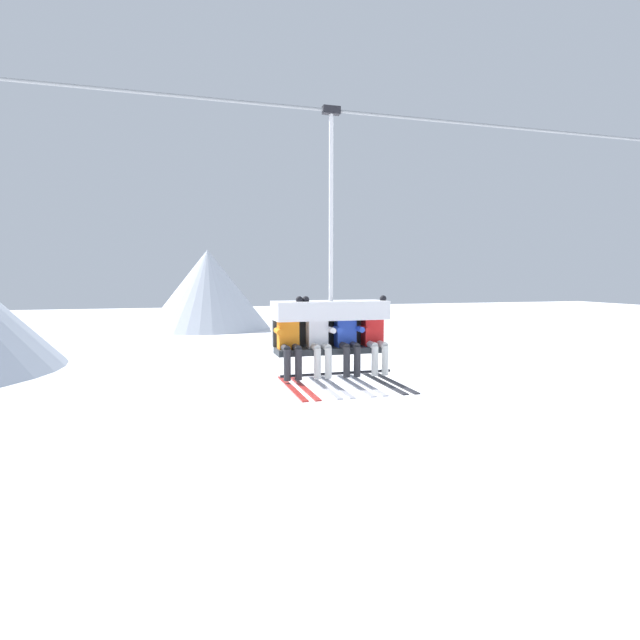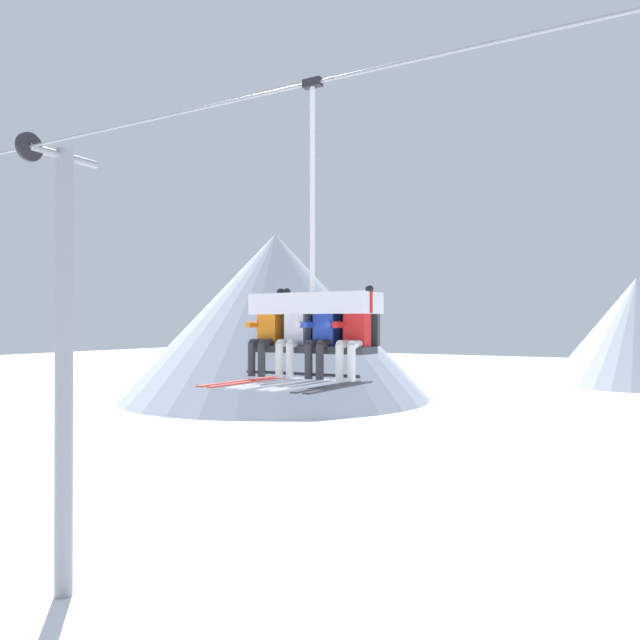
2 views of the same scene
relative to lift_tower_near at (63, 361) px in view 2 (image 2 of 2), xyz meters
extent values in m
cone|color=silver|center=(-15.46, 30.52, 1.36)|extent=(23.12, 23.12, 12.34)
cone|color=silver|center=(7.55, 54.88, 0.05)|extent=(15.22, 15.22, 9.72)
cylinder|color=gray|center=(0.00, 0.02, -0.23)|extent=(0.36, 0.36, 9.15)
cylinder|color=gray|center=(0.00, 0.02, 4.19)|extent=(0.16, 1.60, 0.16)
cylinder|color=black|center=(0.00, -0.78, 4.19)|extent=(0.08, 0.56, 0.56)
cylinder|color=gray|center=(7.43, -0.78, 4.19)|extent=(16.87, 0.05, 0.05)
cube|color=#33383D|center=(6.40, -0.78, 0.39)|extent=(1.82, 0.48, 0.10)
cube|color=#33383D|center=(6.40, -0.50, 0.66)|extent=(1.82, 0.08, 0.45)
cube|color=silver|center=(6.40, -0.72, 1.04)|extent=(1.85, 0.68, 0.30)
cylinder|color=black|center=(6.40, -1.10, 0.06)|extent=(1.82, 0.04, 0.04)
cylinder|color=silver|center=(6.40, -0.78, 2.66)|extent=(0.07, 0.07, 2.95)
cube|color=black|center=(6.40, -0.78, 4.19)|extent=(0.28, 0.12, 0.12)
cube|color=orange|center=(5.68, -0.80, 0.70)|extent=(0.32, 0.22, 0.52)
sphere|color=black|center=(5.68, -0.80, 1.06)|extent=(0.22, 0.22, 0.22)
ellipsoid|color=black|center=(5.68, -0.91, 1.06)|extent=(0.17, 0.04, 0.08)
cylinder|color=#2D2D33|center=(5.59, -0.97, 0.48)|extent=(0.11, 0.34, 0.11)
cylinder|color=#2D2D33|center=(5.77, -0.97, 0.48)|extent=(0.11, 0.34, 0.11)
cylinder|color=#2D2D33|center=(5.59, -1.14, 0.24)|extent=(0.11, 0.11, 0.48)
cylinder|color=#2D2D33|center=(5.77, -1.14, 0.24)|extent=(0.11, 0.11, 0.48)
cube|color=#B22823|center=(5.59, -1.44, -0.05)|extent=(0.09, 1.70, 0.02)
cube|color=#B22823|center=(5.77, -1.44, -0.05)|extent=(0.09, 1.70, 0.02)
cylinder|color=orange|center=(5.50, -0.95, 0.74)|extent=(0.09, 0.30, 0.09)
cylinder|color=orange|center=(5.87, -0.80, 1.05)|extent=(0.09, 0.09, 0.30)
sphere|color=black|center=(5.87, -0.80, 1.22)|extent=(0.11, 0.11, 0.11)
cube|color=silver|center=(6.16, -0.80, 0.70)|extent=(0.32, 0.22, 0.52)
sphere|color=#284C93|center=(6.16, -0.80, 1.06)|extent=(0.22, 0.22, 0.22)
ellipsoid|color=black|center=(6.16, -0.91, 1.06)|extent=(0.17, 0.04, 0.08)
cylinder|color=silver|center=(6.07, -0.97, 0.48)|extent=(0.11, 0.34, 0.11)
cylinder|color=silver|center=(6.25, -0.97, 0.48)|extent=(0.11, 0.34, 0.11)
cylinder|color=silver|center=(6.07, -1.14, 0.24)|extent=(0.11, 0.11, 0.48)
cylinder|color=silver|center=(6.25, -1.14, 0.24)|extent=(0.11, 0.11, 0.48)
cube|color=#B2B2BC|center=(6.07, -1.44, -0.05)|extent=(0.09, 1.70, 0.02)
cube|color=#B2B2BC|center=(6.25, -1.44, -0.05)|extent=(0.09, 1.70, 0.02)
cylinder|color=silver|center=(5.97, -0.80, 1.05)|extent=(0.09, 0.09, 0.30)
sphere|color=black|center=(5.97, -0.80, 1.22)|extent=(0.11, 0.11, 0.11)
cylinder|color=silver|center=(6.35, -0.95, 0.74)|extent=(0.09, 0.30, 0.09)
cube|color=#2847B7|center=(6.64, -0.80, 0.70)|extent=(0.32, 0.22, 0.52)
sphere|color=maroon|center=(6.64, -0.80, 1.06)|extent=(0.22, 0.22, 0.22)
ellipsoid|color=black|center=(6.64, -0.91, 1.06)|extent=(0.17, 0.04, 0.08)
cylinder|color=#2D2D33|center=(6.55, -0.97, 0.48)|extent=(0.11, 0.34, 0.11)
cylinder|color=#2D2D33|center=(6.73, -0.97, 0.48)|extent=(0.11, 0.34, 0.11)
cylinder|color=#2D2D33|center=(6.55, -1.14, 0.24)|extent=(0.11, 0.11, 0.48)
cylinder|color=#2D2D33|center=(6.73, -1.14, 0.24)|extent=(0.11, 0.11, 0.48)
cube|color=#B2B2BC|center=(6.55, -1.44, -0.05)|extent=(0.09, 1.70, 0.02)
cube|color=#B2B2BC|center=(6.73, -1.44, -0.05)|extent=(0.09, 1.70, 0.02)
cylinder|color=#2847B7|center=(6.45, -0.95, 0.74)|extent=(0.09, 0.30, 0.09)
cylinder|color=#2847B7|center=(6.83, -0.95, 0.74)|extent=(0.09, 0.30, 0.09)
cube|color=red|center=(7.12, -0.80, 0.70)|extent=(0.32, 0.22, 0.52)
sphere|color=#284C93|center=(7.12, -0.80, 1.06)|extent=(0.22, 0.22, 0.22)
ellipsoid|color=black|center=(7.12, -0.91, 1.06)|extent=(0.17, 0.04, 0.08)
cylinder|color=silver|center=(7.03, -0.97, 0.48)|extent=(0.11, 0.34, 0.11)
cylinder|color=silver|center=(7.21, -0.97, 0.48)|extent=(0.11, 0.34, 0.11)
cylinder|color=silver|center=(7.03, -1.14, 0.24)|extent=(0.11, 0.11, 0.48)
cylinder|color=silver|center=(7.21, -1.14, 0.24)|extent=(0.11, 0.11, 0.48)
cube|color=#232328|center=(7.03, -1.44, -0.05)|extent=(0.09, 1.70, 0.02)
cube|color=#232328|center=(7.21, -1.44, -0.05)|extent=(0.09, 1.70, 0.02)
cylinder|color=red|center=(6.93, -0.95, 0.74)|extent=(0.09, 0.30, 0.09)
cylinder|color=red|center=(7.31, -0.80, 1.05)|extent=(0.09, 0.09, 0.30)
sphere|color=black|center=(7.31, -0.80, 1.22)|extent=(0.11, 0.11, 0.11)
camera|label=1|loc=(4.02, -8.51, 1.58)|focal=28.00mm
camera|label=2|loc=(10.93, -8.41, 0.75)|focal=35.00mm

